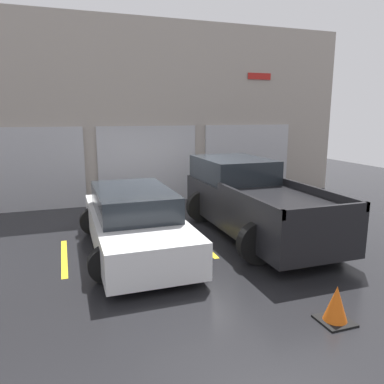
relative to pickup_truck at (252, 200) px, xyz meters
name	(u,v)px	position (x,y,z in m)	size (l,w,h in m)	color
ground_plane	(180,225)	(-1.50, 1.21, -0.84)	(28.00, 28.00, 0.00)	black
shophouse_building	(151,115)	(-1.51, 4.50, 2.07)	(14.16, 0.68, 5.95)	#9E9389
pickup_truck	(252,200)	(0.00, 0.00, 0.00)	(2.53, 5.12, 1.77)	black
sedan_white	(134,221)	(-3.00, -0.24, -0.21)	(2.22, 4.68, 1.35)	white
parking_stripe_far_left	(64,257)	(-4.50, -0.27, -0.84)	(0.12, 2.20, 0.01)	gold
parking_stripe_left	(199,242)	(-1.50, -0.27, -0.84)	(0.12, 2.20, 0.01)	gold
parking_stripe_centre	(307,229)	(1.50, -0.27, -0.84)	(0.12, 2.20, 0.01)	gold
traffic_cone	(336,306)	(-0.83, -4.15, -0.59)	(0.47, 0.47, 0.55)	black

